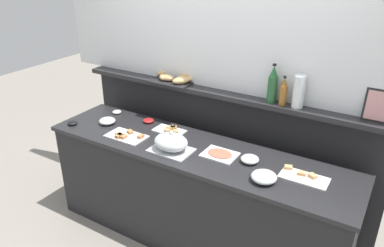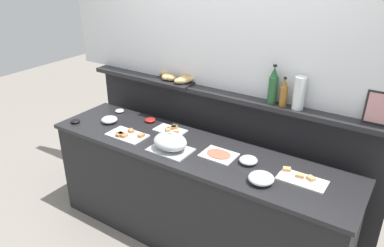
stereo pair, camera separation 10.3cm
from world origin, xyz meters
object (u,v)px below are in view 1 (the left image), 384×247
(sandwich_platter_side, at_px, (303,177))
(sandwich_platter_front, at_px, (126,136))
(condiment_bowl_teal, at_px, (73,123))
(water_carafe, at_px, (299,92))
(cold_cuts_platter, at_px, (220,154))
(wine_bottle_green, at_px, (273,85))
(condiment_bowl_dark, at_px, (117,112))
(condiment_bowl_cream, at_px, (148,121))
(bread_basket, at_px, (175,79))
(sandwich_platter_rear, at_px, (170,130))
(framed_picture, at_px, (378,106))
(glass_bowl_medium, at_px, (264,177))
(glass_bowl_small, at_px, (107,121))
(glass_bowl_large, at_px, (250,159))
(vinegar_bottle_amber, at_px, (283,92))
(serving_cloche, at_px, (171,143))

(sandwich_platter_side, xyz_separation_m, sandwich_platter_front, (-1.49, -0.16, 0.00))
(condiment_bowl_teal, relative_size, water_carafe, 0.35)
(cold_cuts_platter, bearing_deg, wine_bottle_green, 60.57)
(sandwich_platter_side, bearing_deg, condiment_bowl_dark, 174.39)
(condiment_bowl_cream, height_order, bread_basket, bread_basket)
(condiment_bowl_dark, xyz_separation_m, water_carafe, (1.70, 0.21, 0.47))
(sandwich_platter_rear, distance_m, framed_picture, 1.67)
(glass_bowl_medium, height_order, condiment_bowl_cream, glass_bowl_medium)
(sandwich_platter_side, relative_size, glass_bowl_small, 2.25)
(glass_bowl_large, height_order, bread_basket, bread_basket)
(water_carafe, bearing_deg, vinegar_bottle_amber, -175.22)
(glass_bowl_medium, distance_m, bread_basket, 1.33)
(sandwich_platter_side, relative_size, sandwich_platter_front, 0.97)
(glass_bowl_medium, relative_size, bread_basket, 0.43)
(condiment_bowl_dark, bearing_deg, condiment_bowl_teal, -112.63)
(sandwich_platter_side, relative_size, glass_bowl_large, 2.42)
(glass_bowl_large, relative_size, condiment_bowl_dark, 1.59)
(glass_bowl_large, bearing_deg, sandwich_platter_side, 0.20)
(glass_bowl_small, height_order, vinegar_bottle_amber, vinegar_bottle_amber)
(cold_cuts_platter, height_order, glass_bowl_large, glass_bowl_large)
(condiment_bowl_dark, bearing_deg, sandwich_platter_front, -40.08)
(sandwich_platter_front, relative_size, cold_cuts_platter, 1.30)
(glass_bowl_large, bearing_deg, wine_bottle_green, 91.42)
(glass_bowl_small, relative_size, vinegar_bottle_amber, 0.64)
(serving_cloche, height_order, condiment_bowl_cream, serving_cloche)
(condiment_bowl_cream, relative_size, condiment_bowl_dark, 1.16)
(vinegar_bottle_amber, relative_size, bread_basket, 0.56)
(serving_cloche, bearing_deg, framed_picture, 23.56)
(cold_cuts_platter, xyz_separation_m, water_carafe, (0.45, 0.42, 0.48))
(glass_bowl_medium, relative_size, vinegar_bottle_amber, 0.77)
(sandwich_platter_rear, bearing_deg, sandwich_platter_front, -132.10)
(cold_cuts_platter, relative_size, glass_bowl_large, 1.92)
(serving_cloche, height_order, vinegar_bottle_amber, vinegar_bottle_amber)
(sandwich_platter_rear, relative_size, water_carafe, 1.10)
(bread_basket, bearing_deg, sandwich_platter_side, -16.67)
(framed_picture, bearing_deg, sandwich_platter_front, -162.09)
(glass_bowl_small, distance_m, condiment_bowl_dark, 0.25)
(sandwich_platter_front, distance_m, bread_basket, 0.70)
(vinegar_bottle_amber, distance_m, wine_bottle_green, 0.10)
(sandwich_platter_front, height_order, vinegar_bottle_amber, vinegar_bottle_amber)
(sandwich_platter_rear, height_order, cold_cuts_platter, sandwich_platter_rear)
(sandwich_platter_front, relative_size, wine_bottle_green, 1.11)
(wine_bottle_green, bearing_deg, framed_picture, 2.80)
(sandwich_platter_rear, distance_m, glass_bowl_small, 0.61)
(glass_bowl_large, xyz_separation_m, bread_basket, (-0.95, 0.41, 0.37))
(sandwich_platter_front, height_order, cold_cuts_platter, sandwich_platter_front)
(sandwich_platter_rear, relative_size, serving_cloche, 0.83)
(framed_picture, bearing_deg, sandwich_platter_side, -128.71)
(glass_bowl_medium, distance_m, framed_picture, 0.95)
(sandwich_platter_front, height_order, water_carafe, water_carafe)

